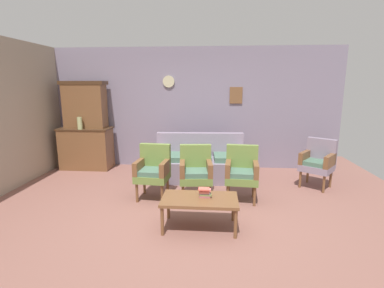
% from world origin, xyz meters
% --- Properties ---
extents(ground_plane, '(7.68, 7.68, 0.00)m').
position_xyz_m(ground_plane, '(0.00, 0.00, 0.00)').
color(ground_plane, '#84564C').
extents(wall_back_with_decor, '(6.40, 0.09, 2.70)m').
position_xyz_m(wall_back_with_decor, '(0.00, 2.63, 1.35)').
color(wall_back_with_decor, gray).
rests_on(wall_back_with_decor, ground).
extents(side_cabinet, '(1.16, 0.55, 0.93)m').
position_xyz_m(side_cabinet, '(-2.46, 2.25, 0.47)').
color(side_cabinet, brown).
rests_on(side_cabinet, ground).
extents(cabinet_upper_hutch, '(0.99, 0.38, 1.03)m').
position_xyz_m(cabinet_upper_hutch, '(-2.46, 2.33, 1.45)').
color(cabinet_upper_hutch, brown).
rests_on(cabinet_upper_hutch, side_cabinet).
extents(vase_on_cabinet, '(0.11, 0.11, 0.27)m').
position_xyz_m(vase_on_cabinet, '(-2.48, 2.06, 1.06)').
color(vase_on_cabinet, '#B0BA7B').
rests_on(vase_on_cabinet, side_cabinet).
extents(floral_couch, '(1.83, 0.88, 0.90)m').
position_xyz_m(floral_couch, '(0.15, 1.70, 0.33)').
color(floral_couch, gray).
rests_on(floral_couch, ground).
extents(armchair_near_couch_end, '(0.56, 0.53, 0.90)m').
position_xyz_m(armchair_near_couch_end, '(-0.57, 0.63, 0.50)').
color(armchair_near_couch_end, olive).
rests_on(armchair_near_couch_end, ground).
extents(armchair_near_cabinet, '(0.57, 0.54, 0.90)m').
position_xyz_m(armchair_near_cabinet, '(0.14, 0.62, 0.50)').
color(armchair_near_cabinet, olive).
rests_on(armchair_near_cabinet, ground).
extents(armchair_by_doorway, '(0.56, 0.53, 0.90)m').
position_xyz_m(armchair_by_doorway, '(0.90, 0.66, 0.50)').
color(armchair_by_doorway, olive).
rests_on(armchair_by_doorway, ground).
extents(wingback_chair_by_fireplace, '(0.71, 0.70, 0.90)m').
position_xyz_m(wingback_chair_by_fireplace, '(2.35, 1.39, 0.50)').
color(wingback_chair_by_fireplace, gray).
rests_on(wingback_chair_by_fireplace, ground).
extents(coffee_table, '(1.00, 0.56, 0.42)m').
position_xyz_m(coffee_table, '(0.26, -0.36, 0.38)').
color(coffee_table, brown).
rests_on(coffee_table, ground).
extents(book_stack_on_table, '(0.17, 0.12, 0.13)m').
position_xyz_m(book_stack_on_table, '(0.33, -0.32, 0.49)').
color(book_stack_on_table, '#B3606B').
rests_on(book_stack_on_table, coffee_table).
extents(floor_vase_by_wall, '(0.20, 0.20, 0.75)m').
position_xyz_m(floor_vase_by_wall, '(2.85, 2.15, 0.37)').
color(floor_vase_by_wall, '#62595B').
rests_on(floor_vase_by_wall, ground).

